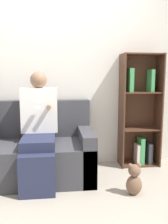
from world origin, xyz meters
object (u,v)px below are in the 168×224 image
(adult_seated, at_px, (39,126))
(couch, at_px, (19,153))
(teddy_bear, at_px, (134,180))
(bookshelf, at_px, (139,114))

(adult_seated, bearing_deg, couch, 156.86)
(adult_seated, height_order, teddy_bear, adult_seated)
(bookshelf, xyz_separation_m, teddy_bear, (-0.34, -0.86, -0.55))
(couch, xyz_separation_m, bookshelf, (1.59, 0.28, 0.41))
(bookshelf, bearing_deg, couch, -169.89)
(couch, relative_size, bookshelf, 1.16)
(teddy_bear, bearing_deg, couch, 155.28)
(couch, distance_m, teddy_bear, 1.38)
(adult_seated, xyz_separation_m, bookshelf, (1.34, 0.39, 0.05))
(bookshelf, distance_m, teddy_bear, 1.08)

